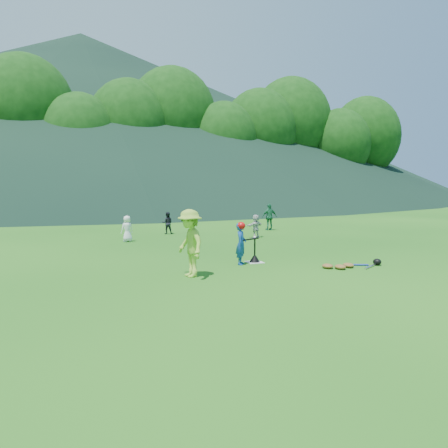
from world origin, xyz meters
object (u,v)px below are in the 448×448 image
at_px(adult_coach, 190,243).
at_px(fielder_d, 256,226).
at_px(batter_child, 241,244).
at_px(batting_tee, 255,258).
at_px(home_plate, 255,262).
at_px(fielder_c, 270,217).
at_px(fielder_a, 127,229).
at_px(equipment_pile, 349,265).
at_px(fielder_b, 167,223).

bearing_deg(adult_coach, fielder_d, 135.78).
bearing_deg(batter_child, batting_tee, -43.00).
relative_size(home_plate, fielder_c, 0.35).
distance_m(batter_child, fielder_a, 6.42).
relative_size(batter_child, fielder_c, 0.91).
bearing_deg(fielder_c, batting_tee, 61.51).
height_order(home_plate, equipment_pile, equipment_pile).
relative_size(adult_coach, batting_tee, 2.44).
bearing_deg(fielder_d, batting_tee, 41.79).
relative_size(batter_child, adult_coach, 0.71).
xyz_separation_m(batter_child, batting_tee, (0.49, 0.13, -0.46)).
distance_m(adult_coach, fielder_b, 9.17).
bearing_deg(fielder_a, adult_coach, 75.06).
height_order(fielder_b, equipment_pile, fielder_b).
relative_size(home_plate, fielder_d, 0.46).
bearing_deg(fielder_a, batter_child, 91.96).
xyz_separation_m(home_plate, fielder_c, (4.32, 7.64, 0.64)).
relative_size(home_plate, batting_tee, 0.66).
distance_m(fielder_d, batting_tee, 5.79).
xyz_separation_m(batter_child, fielder_a, (-2.29, 6.00, -0.08)).
height_order(adult_coach, fielder_c, adult_coach).
relative_size(fielder_b, batting_tee, 1.45).
bearing_deg(batting_tee, batter_child, -165.17).
distance_m(adult_coach, batting_tee, 2.66).
bearing_deg(equipment_pile, batting_tee, 142.57).
xyz_separation_m(fielder_a, equipment_pile, (4.85, -7.47, -0.44)).
bearing_deg(adult_coach, fielder_c, 135.46).
height_order(fielder_a, equipment_pile, fielder_a).
bearing_deg(fielder_b, fielder_c, -167.76).
height_order(fielder_a, fielder_d, fielder_a).
height_order(home_plate, fielder_a, fielder_a).
xyz_separation_m(batting_tee, equipment_pile, (2.08, -1.59, -0.06)).
distance_m(batter_child, batting_tee, 0.68).
height_order(home_plate, fielder_b, fielder_b).
distance_m(fielder_a, fielder_d, 5.27).
xyz_separation_m(fielder_b, fielder_d, (3.16, -2.62, -0.01)).
bearing_deg(batter_child, fielder_c, 0.43).
distance_m(home_plate, equipment_pile, 2.62).
relative_size(home_plate, fielder_b, 0.46).
height_order(adult_coach, equipment_pile, adult_coach).
distance_m(adult_coach, fielder_a, 7.07).
bearing_deg(batting_tee, equipment_pile, -37.43).
distance_m(fielder_c, equipment_pile, 9.52).
relative_size(fielder_c, equipment_pile, 0.72).
bearing_deg(home_plate, adult_coach, -152.91).
bearing_deg(batter_child, equipment_pile, -87.53).
xyz_separation_m(adult_coach, fielder_c, (6.61, 8.81, -0.18)).
relative_size(batter_child, fielder_d, 1.21).
xyz_separation_m(home_plate, batter_child, (-0.49, -0.13, 0.58)).
bearing_deg(equipment_pile, home_plate, 142.57).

